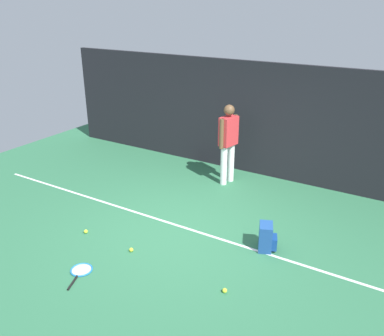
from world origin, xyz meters
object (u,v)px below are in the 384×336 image
at_px(tennis_ball_near_player, 225,291).
at_px(tennis_racket, 81,271).
at_px(tennis_ball_mid_court, 131,250).
at_px(tennis_ball_by_fence, 86,231).
at_px(backpack, 266,238).
at_px(tennis_player, 228,140).

bearing_deg(tennis_ball_near_player, tennis_racket, -161.22).
bearing_deg(tennis_ball_mid_court, tennis_ball_by_fence, 178.31).
height_order(tennis_racket, backpack, backpack).
height_order(backpack, tennis_ball_by_fence, backpack).
xyz_separation_m(backpack, tennis_ball_near_player, (-0.08, -1.26, -0.18)).
distance_m(tennis_ball_by_fence, tennis_ball_mid_court, 1.00).
xyz_separation_m(tennis_player, tennis_ball_by_fence, (-1.09, -3.10, -0.93)).
relative_size(tennis_ball_near_player, tennis_ball_by_fence, 1.00).
relative_size(tennis_racket, backpack, 1.44).
bearing_deg(tennis_player, backpack, -127.61).
height_order(tennis_racket, tennis_ball_near_player, tennis_ball_near_player).
xyz_separation_m(tennis_player, backpack, (1.68, -1.97, -0.76)).
relative_size(backpack, tennis_ball_mid_court, 6.67).
distance_m(tennis_player, tennis_racket, 4.04).
bearing_deg(tennis_ball_by_fence, tennis_player, 70.67).
bearing_deg(tennis_racket, tennis_ball_by_fence, 19.16).
height_order(tennis_racket, tennis_ball_mid_court, tennis_ball_mid_court).
distance_m(tennis_racket, tennis_ball_near_player, 2.10).
xyz_separation_m(tennis_racket, tennis_ball_by_fence, (-0.70, 0.81, 0.02)).
bearing_deg(tennis_ball_near_player, tennis_ball_by_fence, 177.15).
xyz_separation_m(tennis_racket, tennis_ball_near_player, (1.99, 0.68, 0.02)).
height_order(backpack, tennis_ball_mid_court, backpack).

